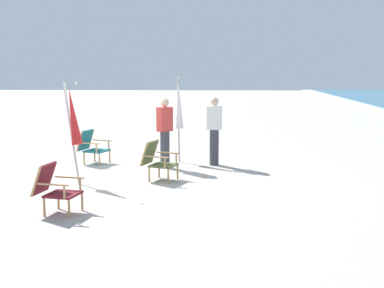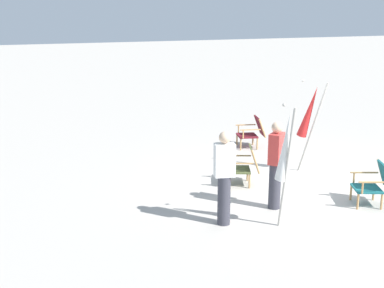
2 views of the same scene
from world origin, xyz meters
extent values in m
plane|color=#B2AAA0|center=(0.00, 0.00, 0.00)|extent=(80.00, 80.00, 0.00)
cube|color=#515B33|center=(0.30, 1.35, 0.32)|extent=(0.65, 0.63, 0.04)
cube|color=#515B33|center=(0.19, 1.04, 0.57)|extent=(0.53, 0.36, 0.50)
cylinder|color=tan|center=(0.15, 1.63, 0.16)|extent=(0.04, 0.04, 0.32)
cylinder|color=tan|center=(0.59, 1.47, 0.16)|extent=(0.04, 0.04, 0.32)
cylinder|color=tan|center=(0.01, 1.22, 0.16)|extent=(0.04, 0.04, 0.32)
cylinder|color=tan|center=(0.45, 1.07, 0.16)|extent=(0.04, 0.04, 0.32)
cube|color=tan|center=(0.03, 1.42, 0.54)|extent=(0.21, 0.51, 0.02)
cylinder|color=tan|center=(0.09, 1.60, 0.43)|extent=(0.04, 0.04, 0.22)
cube|color=tan|center=(0.56, 1.23, 0.54)|extent=(0.21, 0.51, 0.02)
cylinder|color=tan|center=(0.62, 1.41, 0.43)|extent=(0.04, 0.04, 0.22)
cylinder|color=tan|center=(-0.05, 1.13, 0.57)|extent=(0.11, 0.21, 0.51)
cylinder|color=tan|center=(0.43, 0.96, 0.57)|extent=(0.11, 0.21, 0.51)
cube|color=#196066|center=(-1.53, -0.45, 0.32)|extent=(0.65, 0.63, 0.04)
cube|color=#196066|center=(-1.64, -0.76, 0.57)|extent=(0.53, 0.35, 0.50)
cylinder|color=tan|center=(-1.68, -0.17, 0.16)|extent=(0.04, 0.04, 0.32)
cylinder|color=tan|center=(-1.23, -0.33, 0.16)|extent=(0.04, 0.04, 0.32)
cylinder|color=tan|center=(-1.82, -0.58, 0.16)|extent=(0.04, 0.04, 0.32)
cylinder|color=tan|center=(-1.38, -0.74, 0.16)|extent=(0.04, 0.04, 0.32)
cube|color=tan|center=(-1.80, -0.38, 0.54)|extent=(0.21, 0.51, 0.02)
cylinder|color=tan|center=(-1.73, -0.20, 0.43)|extent=(0.04, 0.04, 0.22)
cube|color=tan|center=(-1.27, -0.57, 0.54)|extent=(0.21, 0.51, 0.02)
cylinder|color=tan|center=(-1.21, -0.39, 0.43)|extent=(0.04, 0.04, 0.22)
cylinder|color=tan|center=(-1.88, -0.67, 0.57)|extent=(0.11, 0.20, 0.51)
cylinder|color=tan|center=(-1.40, -0.84, 0.57)|extent=(0.11, 0.20, 0.51)
cube|color=maroon|center=(2.88, -0.04, 0.32)|extent=(0.61, 0.57, 0.04)
cube|color=maroon|center=(2.81, -0.36, 0.56)|extent=(0.53, 0.31, 0.50)
cylinder|color=tan|center=(2.69, 0.22, 0.16)|extent=(0.04, 0.04, 0.32)
cylinder|color=tan|center=(3.15, 0.13, 0.16)|extent=(0.04, 0.04, 0.32)
cylinder|color=tan|center=(2.61, -0.20, 0.16)|extent=(0.04, 0.04, 0.32)
cylinder|color=tan|center=(3.07, -0.29, 0.16)|extent=(0.04, 0.04, 0.32)
cube|color=tan|center=(2.60, 0.00, 0.54)|extent=(0.14, 0.52, 0.02)
cylinder|color=tan|center=(2.64, 0.19, 0.43)|extent=(0.04, 0.04, 0.22)
cube|color=tan|center=(3.15, -0.11, 0.54)|extent=(0.14, 0.52, 0.02)
cylinder|color=tan|center=(3.19, 0.07, 0.43)|extent=(0.04, 0.04, 0.22)
cylinder|color=tan|center=(2.56, -0.31, 0.56)|extent=(0.08, 0.23, 0.50)
cylinder|color=tan|center=(3.06, -0.41, 0.56)|extent=(0.08, 0.23, 0.50)
cylinder|color=#B7B2A8|center=(0.53, -0.50, 1.01)|extent=(0.47, 0.42, 2.04)
cone|color=red|center=(0.60, -0.44, 1.37)|extent=(0.53, 0.50, 1.17)
sphere|color=#B7B2A8|center=(0.73, -0.33, 2.03)|extent=(0.06, 0.06, 0.06)
cylinder|color=#B7B2A8|center=(-1.99, 1.51, 1.04)|extent=(0.31, 0.11, 2.09)
cone|color=white|center=(-1.94, 1.52, 1.41)|extent=(0.40, 0.30, 1.17)
sphere|color=#B7B2A8|center=(-1.86, 1.54, 2.08)|extent=(0.06, 0.06, 0.06)
cylinder|color=#383842|center=(-1.12, 1.25, 0.43)|extent=(0.22, 0.22, 0.86)
cube|color=#D13D38|center=(-1.12, 1.25, 1.14)|extent=(0.38, 0.38, 0.56)
sphere|color=beige|center=(-1.12, 1.25, 1.53)|extent=(0.20, 0.20, 0.20)
cylinder|color=#383842|center=(-1.49, 2.40, 0.43)|extent=(0.22, 0.22, 0.86)
cube|color=white|center=(-1.49, 2.40, 1.14)|extent=(0.25, 0.37, 0.56)
sphere|color=beige|center=(-1.49, 2.40, 1.53)|extent=(0.20, 0.20, 0.20)
camera|label=1|loc=(11.20, 2.39, 2.39)|focal=50.00mm
camera|label=2|loc=(-9.35, 5.67, 3.70)|focal=50.00mm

